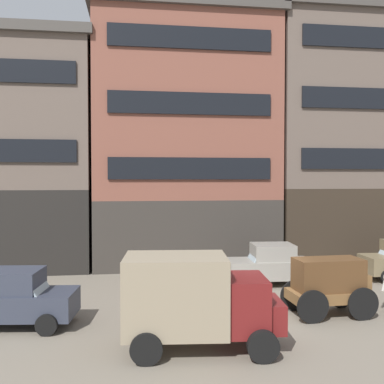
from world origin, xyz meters
TOP-DOWN VIEW (x-y plane):
  - ground_plane at (0.00, 0.00)m, footprint 120.00×120.00m
  - building_far_left at (-9.89, 9.48)m, footprint 7.22×6.02m
  - building_center_left at (-1.48, 9.48)m, footprint 10.32×6.02m
  - building_center_right at (8.42, 9.48)m, footprint 10.17×6.02m
  - cargo_wagon at (2.37, -0.78)m, footprint 2.96×1.62m
  - delivery_truck_near at (-2.63, -3.10)m, footprint 4.48×2.46m
  - sedan_dark at (-8.10, -0.51)m, footprint 3.85×2.18m
  - sedan_parked_curb at (1.68, 3.61)m, footprint 3.79×2.05m
  - fire_hydrant_curbside at (-1.39, 5.42)m, footprint 0.24×0.24m

SIDE VIEW (x-z plane):
  - ground_plane at x=0.00m, z-range 0.00..0.00m
  - fire_hydrant_curbside at x=-1.39m, z-range 0.01..0.84m
  - sedan_dark at x=-8.10m, z-range 0.00..1.83m
  - sedan_parked_curb at x=1.68m, z-range 0.00..1.83m
  - cargo_wagon at x=2.37m, z-range 0.16..2.14m
  - delivery_truck_near at x=-2.63m, z-range 0.11..2.73m
  - building_far_left at x=-9.89m, z-range 0.05..12.29m
  - building_center_left at x=-1.48m, z-range 0.04..13.95m
  - building_center_right at x=8.42m, z-range 0.04..14.34m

